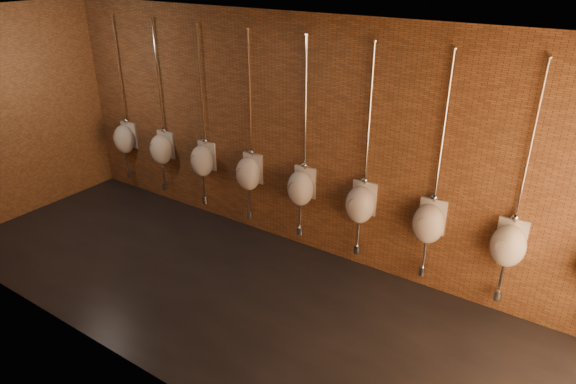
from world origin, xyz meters
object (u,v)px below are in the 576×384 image
urinal_0 (125,138)px  urinal_4 (301,187)px  urinal_6 (429,222)px  urinal_5 (360,203)px  urinal_3 (249,173)px  urinal_2 (203,160)px  urinal_7 (508,244)px  urinal_1 (161,149)px

urinal_0 → urinal_4: bearing=0.0°
urinal_6 → urinal_5: bearing=180.0°
urinal_3 → urinal_6: bearing=0.0°
urinal_6 → urinal_4: bearing=180.0°
urinal_0 → urinal_6: bearing=0.0°
urinal_2 → urinal_3: same height
urinal_0 → urinal_3: 2.68m
urinal_0 → urinal_7: bearing=0.0°
urinal_3 → urinal_4: size_ratio=1.00×
urinal_3 → urinal_6: same height
urinal_5 → urinal_6: same height
urinal_2 → urinal_5: 2.68m
urinal_2 → urinal_3: 0.89m
urinal_2 → urinal_7: 4.47m
urinal_4 → urinal_3: bearing=180.0°
urinal_1 → urinal_7: size_ratio=1.00×
urinal_4 → urinal_5: 0.89m
urinal_1 → urinal_4: 2.68m
urinal_6 → urinal_0: bearing=180.0°
urinal_4 → urinal_6: 1.79m
urinal_2 → urinal_4: same height
urinal_4 → urinal_6: bearing=0.0°
urinal_4 → urinal_5: (0.89, 0.00, 0.00)m
urinal_0 → urinal_2: bearing=0.0°
urinal_7 → urinal_0: bearing=180.0°
urinal_1 → urinal_2: size_ratio=1.00×
urinal_1 → urinal_6: size_ratio=1.00×
urinal_1 → urinal_2: (0.89, 0.00, 0.00)m
urinal_5 → urinal_6: bearing=0.0°
urinal_2 → urinal_0: bearing=180.0°
urinal_1 → urinal_2: 0.89m
urinal_1 → urinal_7: same height
urinal_4 → urinal_6: size_ratio=1.00×
urinal_0 → urinal_1: (0.89, 0.00, 0.00)m
urinal_5 → urinal_7: same height
urinal_2 → urinal_6: (3.57, 0.00, 0.00)m
urinal_4 → urinal_7: bearing=0.0°
urinal_2 → urinal_6: size_ratio=1.00×
urinal_2 → urinal_6: bearing=0.0°
urinal_5 → urinal_4: bearing=180.0°
urinal_5 → urinal_7: (1.79, 0.00, 0.00)m
urinal_2 → urinal_5: bearing=0.0°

